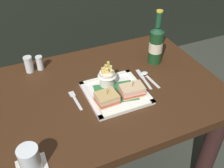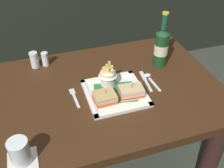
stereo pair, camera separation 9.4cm
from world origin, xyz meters
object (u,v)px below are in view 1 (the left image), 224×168
beer_bottle (156,44)px  salt_shaker (29,65)px  water_glass (30,160)px  sandwich_half_right (132,90)px  fork (75,99)px  sandwich_half_left (107,98)px  knife (143,78)px  pepper_shaker (40,64)px  fries_cup (107,76)px  square_plate (116,93)px  spoon (147,76)px  dining_table (109,114)px

beer_bottle → salt_shaker: beer_bottle is taller
water_glass → sandwich_half_right: bearing=22.8°
water_glass → fork: water_glass is taller
sandwich_half_left → knife: size_ratio=0.57×
salt_shaker → pepper_shaker: salt_shaker is taller
sandwich_half_left → fries_cup: size_ratio=0.79×
knife → salt_shaker: 0.56m
square_plate → spoon: size_ratio=1.84×
square_plate → dining_table: bearing=102.1°
square_plate → water_glass: 0.48m
spoon → square_plate: bearing=-162.2°
square_plate → fork: (-0.18, 0.04, -0.00)m
beer_bottle → water_glass: 0.81m
beer_bottle → pepper_shaker: bearing=162.9°
dining_table → square_plate: (0.01, -0.05, 0.17)m
sandwich_half_left → spoon: bearing=22.2°
fries_cup → fork: (-0.17, -0.03, -0.06)m
fries_cup → water_glass: bearing=-142.5°
square_plate → fries_cup: bearing=98.1°
square_plate → water_glass: size_ratio=2.72×
water_glass → square_plate: bearing=30.2°
sandwich_half_left → beer_bottle: beer_bottle is taller
dining_table → fork: (-0.16, -0.01, 0.16)m
fries_cup → fork: bearing=-169.6°
beer_bottle → spoon: bearing=-135.5°
knife → pepper_shaker: 0.52m
fries_cup → knife: fries_cup is taller
water_glass → salt_shaker: (0.09, 0.57, -0.01)m
dining_table → water_glass: bearing=-143.8°
water_glass → knife: (0.58, 0.29, -0.04)m
pepper_shaker → sandwich_half_right: bearing=-49.2°
knife → salt_shaker: salt_shaker is taller
salt_shaker → beer_bottle: bearing=-15.7°
square_plate → fork: size_ratio=1.92×
dining_table → fork: size_ratio=7.68×
sandwich_half_left → sandwich_half_right: sandwich_half_right is taller
spoon → sandwich_half_right: bearing=-142.5°
dining_table → knife: knife is taller
square_plate → sandwich_half_left: bearing=-145.3°
square_plate → spoon: square_plate is taller
square_plate → pepper_shaker: pepper_shaker is taller
sandwich_half_right → pepper_shaker: 0.49m
water_glass → pepper_shaker: water_glass is taller
square_plate → beer_bottle: bearing=28.7°
sandwich_half_right → knife: size_ratio=0.66×
knife → pepper_shaker: pepper_shaker is taller
sandwich_half_left → fries_cup: bearing=65.8°
fork → spoon: 0.37m
fries_cup → spoon: 0.21m
knife → sandwich_half_left: bearing=-157.5°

